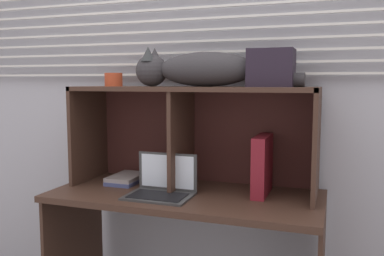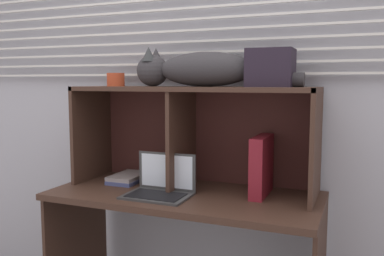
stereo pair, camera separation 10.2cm
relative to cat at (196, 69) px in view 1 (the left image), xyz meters
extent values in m
cube|color=#B4B4BD|center=(-0.02, 0.23, -0.08)|extent=(4.40, 0.04, 2.50)
cube|color=silver|center=(-0.02, 0.18, -0.02)|extent=(3.38, 0.02, 0.01)
cube|color=silver|center=(-0.02, 0.18, 0.04)|extent=(3.38, 0.02, 0.01)
cube|color=silver|center=(-0.02, 0.18, 0.10)|extent=(3.38, 0.02, 0.01)
cube|color=silver|center=(-0.02, 0.18, 0.15)|extent=(3.38, 0.02, 0.01)
cube|color=silver|center=(-0.02, 0.18, 0.21)|extent=(3.38, 0.02, 0.01)
cube|color=silver|center=(-0.02, 0.18, 0.27)|extent=(3.38, 0.02, 0.01)
cube|color=silver|center=(-0.02, 0.18, 0.33)|extent=(3.38, 0.02, 0.01)
cube|color=#40291F|center=(-0.02, -0.10, -0.61)|extent=(1.30, 0.58, 0.03)
cube|color=#40291F|center=(-0.66, -0.10, -0.98)|extent=(0.02, 0.52, 0.71)
cube|color=#40291F|center=(-0.02, 0.00, -0.09)|extent=(1.22, 0.36, 0.02)
cube|color=#40291F|center=(-0.62, 0.00, -0.34)|extent=(0.02, 0.36, 0.51)
cube|color=#40291F|center=(0.58, 0.00, -0.34)|extent=(0.02, 0.36, 0.51)
cube|color=#40291F|center=(-0.08, 0.00, -0.35)|extent=(0.02, 0.34, 0.49)
cube|color=#47221E|center=(-0.02, 0.18, -0.34)|extent=(1.22, 0.01, 0.51)
ellipsoid|color=#333133|center=(0.05, 0.00, 0.00)|extent=(0.48, 0.19, 0.17)
sphere|color=#333133|center=(-0.24, 0.00, 0.00)|extent=(0.16, 0.16, 0.16)
cone|color=#323535|center=(-0.24, -0.04, 0.08)|extent=(0.07, 0.07, 0.07)
cone|color=#343234|center=(-0.24, 0.04, 0.08)|extent=(0.07, 0.07, 0.07)
cylinder|color=#333133|center=(0.38, 0.00, -0.05)|extent=(0.27, 0.07, 0.07)
cube|color=#373737|center=(-0.11, -0.21, -0.59)|extent=(0.30, 0.22, 0.01)
cube|color=#373737|center=(-0.11, -0.11, -0.49)|extent=(0.30, 0.01, 0.18)
cube|color=white|center=(-0.11, -0.11, -0.49)|extent=(0.27, 0.00, 0.16)
cube|color=black|center=(-0.11, -0.23, -0.58)|extent=(0.26, 0.15, 0.00)
cube|color=maroon|center=(0.33, 0.00, -0.45)|extent=(0.06, 0.25, 0.28)
cube|color=#414978|center=(-0.39, -0.01, -0.59)|extent=(0.15, 0.23, 0.02)
cube|color=gray|center=(-0.39, 0.00, -0.57)|extent=(0.15, 0.23, 0.02)
cylinder|color=#BB4324|center=(-0.46, 0.00, -0.05)|extent=(0.09, 0.09, 0.07)
cube|color=black|center=(0.37, 0.00, 0.00)|extent=(0.21, 0.16, 0.17)
camera|label=1|loc=(0.66, -1.94, -0.06)|focal=38.87mm
camera|label=2|loc=(0.75, -1.91, -0.06)|focal=38.87mm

